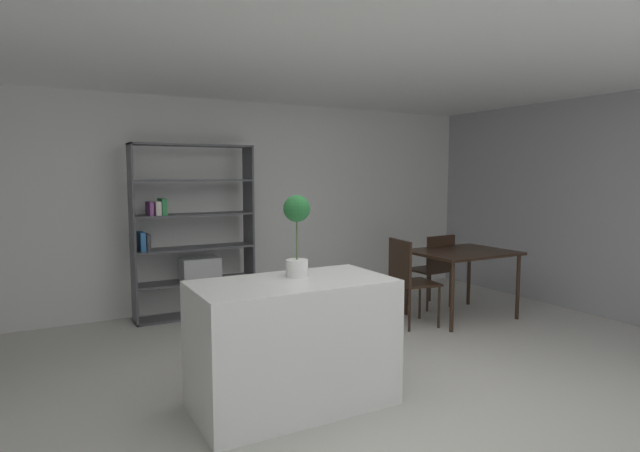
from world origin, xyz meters
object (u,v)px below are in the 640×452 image
potted_plant_on_island (297,227)px  dining_table (462,258)px  kitchen_island (293,343)px  dining_chair_island_side (408,275)px  open_bookshelf (192,240)px  dining_chair_far (435,264)px

potted_plant_on_island → dining_table: (2.60, 1.00, -0.57)m
kitchen_island → dining_chair_island_side: dining_chair_island_side is taller
potted_plant_on_island → open_bookshelf: bearing=92.4°
open_bookshelf → dining_table: 3.12m
dining_chair_far → dining_chair_island_side: 0.90m
dining_table → dining_chair_island_side: size_ratio=1.17×
dining_table → dining_chair_far: dining_chair_far is taller
dining_table → open_bookshelf: bearing=150.4°
potted_plant_on_island → dining_chair_far: bearing=29.3°
dining_chair_far → dining_chair_island_side: dining_chair_island_side is taller
potted_plant_on_island → dining_chair_far: size_ratio=0.66×
potted_plant_on_island → dining_chair_island_side: bearing=29.0°
dining_table → kitchen_island: bearing=-157.5°
kitchen_island → potted_plant_on_island: (0.09, 0.11, 0.82)m
open_bookshelf → dining_chair_far: 2.94m
dining_chair_island_side → potted_plant_on_island: bearing=126.2°
kitchen_island → potted_plant_on_island: potted_plant_on_island is taller
open_bookshelf → dining_table: bearing=-29.6°
potted_plant_on_island → dining_table: size_ratio=0.53×
kitchen_island → potted_plant_on_island: 0.83m
kitchen_island → dining_chair_far: 3.13m
open_bookshelf → dining_chair_island_side: size_ratio=2.09×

